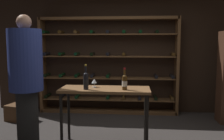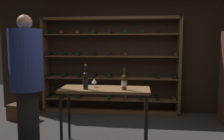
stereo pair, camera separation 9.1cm
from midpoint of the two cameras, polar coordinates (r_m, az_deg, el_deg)
back_wall at (r=5.57m, az=3.57°, el=4.96°), size 5.97×0.10×2.87m
wine_rack at (r=5.41m, az=-0.19°, el=0.97°), size 3.09×0.32×2.14m
tasting_table at (r=3.63m, az=-0.98°, el=-6.02°), size 1.34×0.51×0.90m
person_host_in_suit at (r=3.88m, az=-18.91°, el=-1.03°), size 0.50×0.50×1.99m
wine_crate at (r=5.35m, az=-20.18°, el=-9.29°), size 0.55×0.45×0.32m
wine_bottle_black_capsule at (r=3.47m, az=3.65°, el=-2.85°), size 0.08×0.08×0.32m
wine_bottle_amber_reserve at (r=3.52m, az=-5.53°, el=-2.48°), size 0.08×0.08×0.37m
wine_glass_stemmed_center at (r=3.69m, az=-3.54°, el=-2.66°), size 0.08×0.08×0.13m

